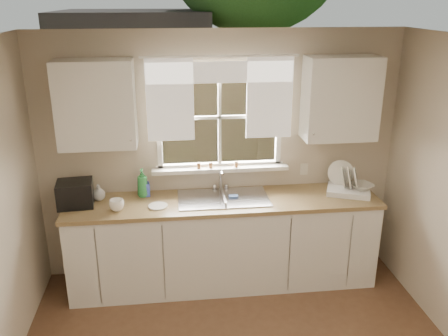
{
  "coord_description": "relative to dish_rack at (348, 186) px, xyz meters",
  "views": [
    {
      "loc": [
        -0.49,
        -2.52,
        2.76
      ],
      "look_at": [
        0.0,
        1.65,
        1.25
      ],
      "focal_mm": 38.0,
      "sensor_mm": 36.0,
      "label": 1
    }
  ],
  "objects": [
    {
      "name": "soap_bottle_a",
      "position": [
        -2.04,
        0.15,
        0.07
      ],
      "size": [
        0.13,
        0.13,
        0.29
      ],
      "primitive_type": "imported",
      "rotation": [
        0.0,
        0.0,
        -0.15
      ],
      "color": "#2A803B",
      "rests_on": "countertop"
    },
    {
      "name": "bowl",
      "position": [
        0.12,
        -0.05,
        0.01
      ],
      "size": [
        0.28,
        0.28,
        0.05
      ],
      "primitive_type": "imported",
      "rotation": [
        0.0,
        0.0,
        0.3
      ],
      "color": "beige",
      "rests_on": "dish_rack"
    },
    {
      "name": "wall_outlet",
      "position": [
        -0.38,
        0.28,
        0.1
      ],
      "size": [
        0.08,
        0.01,
        0.12
      ],
      "primitive_type": "cube",
      "color": "beige",
      "rests_on": "room_walls"
    },
    {
      "name": "window",
      "position": [
        -1.26,
        0.29,
        0.51
      ],
      "size": [
        1.38,
        0.16,
        1.06
      ],
      "color": "white",
      "rests_on": "room_walls"
    },
    {
      "name": "curtains",
      "position": [
        -1.26,
        0.24,
        0.96
      ],
      "size": [
        1.5,
        0.03,
        0.81
      ],
      "color": "white",
      "rests_on": "room_walls"
    },
    {
      "name": "soap_bottle_c",
      "position": [
        -2.46,
        0.12,
        0.01
      ],
      "size": [
        0.13,
        0.13,
        0.16
      ],
      "primitive_type": "imported",
      "rotation": [
        0.0,
        0.0,
        -0.09
      ],
      "color": "#F0EAC6",
      "rests_on": "countertop"
    },
    {
      "name": "dish_rack",
      "position": [
        0.0,
        0.0,
        0.0
      ],
      "size": [
        0.5,
        0.45,
        0.3
      ],
      "color": "white",
      "rests_on": "countertop"
    },
    {
      "name": "cup",
      "position": [
        -2.27,
        -0.16,
        -0.01
      ],
      "size": [
        0.17,
        0.17,
        0.11
      ],
      "primitive_type": "imported",
      "rotation": [
        0.0,
        0.0,
        -0.25
      ],
      "color": "white",
      "rests_on": "countertop"
    },
    {
      "name": "room_walls",
      "position": [
        -1.26,
        -1.77,
        0.26
      ],
      "size": [
        3.62,
        4.02,
        2.5
      ],
      "color": "beige",
      "rests_on": "ground"
    },
    {
      "name": "black_appliance",
      "position": [
        -2.66,
        0.01,
        0.05
      ],
      "size": [
        0.35,
        0.31,
        0.24
      ],
      "primitive_type": "cube",
      "rotation": [
        0.0,
        0.0,
        0.1
      ],
      "color": "black",
      "rests_on": "countertop"
    },
    {
      "name": "saucer",
      "position": [
        -1.9,
        -0.11,
        -0.06
      ],
      "size": [
        0.18,
        0.18,
        0.01
      ],
      "primitive_type": "cylinder",
      "color": "white",
      "rests_on": "countertop"
    },
    {
      "name": "ceiling",
      "position": [
        -1.26,
        -1.71,
        1.52
      ],
      "size": [
        3.6,
        4.0,
        0.02
      ],
      "primitive_type": "cube",
      "color": "silver",
      "rests_on": "room_walls"
    },
    {
      "name": "countertop",
      "position": [
        -1.26,
        -0.03,
        -0.09
      ],
      "size": [
        3.04,
        0.65,
        0.04
      ],
      "primitive_type": "cube",
      "color": "olive",
      "rests_on": "base_cabinets"
    },
    {
      "name": "upper_cabinet_right",
      "position": [
        -0.11,
        0.12,
        0.87
      ],
      "size": [
        0.7,
        0.33,
        0.8
      ],
      "primitive_type": "cube",
      "color": "silver",
      "rests_on": "room_walls"
    },
    {
      "name": "sink",
      "position": [
        -1.26,
        0.0,
        -0.14
      ],
      "size": [
        0.88,
        0.52,
        0.4
      ],
      "color": "#B7B7BC",
      "rests_on": "countertop"
    },
    {
      "name": "soap_bottle_b",
      "position": [
        -2.02,
        0.17,
        0.03
      ],
      "size": [
        0.1,
        0.1,
        0.2
      ],
      "primitive_type": "imported",
      "rotation": [
        0.0,
        0.0,
        0.11
      ],
      "color": "blue",
      "rests_on": "countertop"
    },
    {
      "name": "upper_cabinet_left",
      "position": [
        -2.41,
        0.12,
        0.87
      ],
      "size": [
        0.7,
        0.33,
        0.8
      ],
      "primitive_type": "cube",
      "color": "silver",
      "rests_on": "room_walls"
    },
    {
      "name": "sill_jars",
      "position": [
        -1.32,
        0.23,
        0.2
      ],
      "size": [
        0.42,
        0.04,
        0.06
      ],
      "color": "brown",
      "rests_on": "window"
    },
    {
      "name": "base_cabinets",
      "position": [
        -1.26,
        -0.03,
        -0.54
      ],
      "size": [
        3.0,
        0.62,
        0.87
      ],
      "primitive_type": "cube",
      "color": "silver",
      "rests_on": "ground"
    }
  ]
}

